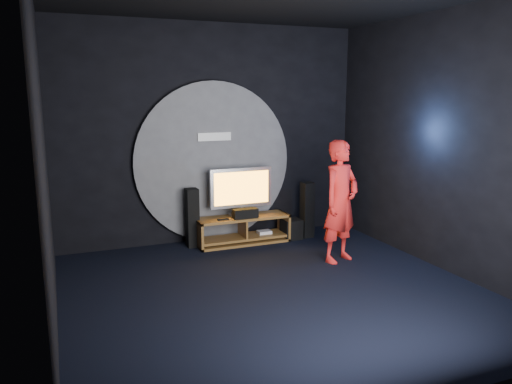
% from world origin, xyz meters
% --- Properties ---
extents(floor, '(5.00, 5.00, 0.00)m').
position_xyz_m(floor, '(0.00, 0.00, 0.00)').
color(floor, black).
rests_on(floor, ground).
extents(back_wall, '(5.00, 0.04, 3.50)m').
position_xyz_m(back_wall, '(0.00, 2.50, 1.75)').
color(back_wall, black).
rests_on(back_wall, ground).
extents(front_wall, '(5.00, 0.04, 3.50)m').
position_xyz_m(front_wall, '(0.00, -2.50, 1.75)').
color(front_wall, black).
rests_on(front_wall, ground).
extents(left_wall, '(0.04, 5.00, 3.50)m').
position_xyz_m(left_wall, '(-2.50, 0.00, 1.75)').
color(left_wall, black).
rests_on(left_wall, ground).
extents(right_wall, '(0.04, 5.00, 3.50)m').
position_xyz_m(right_wall, '(2.50, 0.00, 1.75)').
color(right_wall, black).
rests_on(right_wall, ground).
extents(wall_disc_panel, '(2.60, 0.11, 2.60)m').
position_xyz_m(wall_disc_panel, '(0.00, 2.44, 1.30)').
color(wall_disc_panel, '#515156').
rests_on(wall_disc_panel, ground).
extents(media_console, '(1.52, 0.45, 0.45)m').
position_xyz_m(media_console, '(0.36, 2.05, 0.19)').
color(media_console, brown).
rests_on(media_console, ground).
extents(tv, '(1.04, 0.22, 0.78)m').
position_xyz_m(tv, '(0.35, 2.12, 0.88)').
color(tv, '#B2B3BA').
rests_on(tv, media_console).
extents(center_speaker, '(0.40, 0.15, 0.15)m').
position_xyz_m(center_speaker, '(0.35, 1.93, 0.53)').
color(center_speaker, black).
rests_on(center_speaker, media_console).
extents(remote, '(0.18, 0.05, 0.02)m').
position_xyz_m(remote, '(-0.02, 1.93, 0.46)').
color(remote, black).
rests_on(remote, media_console).
extents(tower_speaker_left, '(0.19, 0.21, 0.94)m').
position_xyz_m(tower_speaker_left, '(-0.45, 2.18, 0.47)').
color(tower_speaker_left, black).
rests_on(tower_speaker_left, ground).
extents(tower_speaker_right, '(0.19, 0.21, 0.94)m').
position_xyz_m(tower_speaker_right, '(1.49, 1.99, 0.47)').
color(tower_speaker_right, black).
rests_on(tower_speaker_right, ground).
extents(subwoofer, '(0.30, 0.30, 0.33)m').
position_xyz_m(subwoofer, '(1.20, 1.99, 0.17)').
color(subwoofer, black).
rests_on(subwoofer, ground).
extents(player, '(0.75, 0.61, 1.76)m').
position_xyz_m(player, '(1.36, 0.73, 0.88)').
color(player, red).
rests_on(player, ground).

